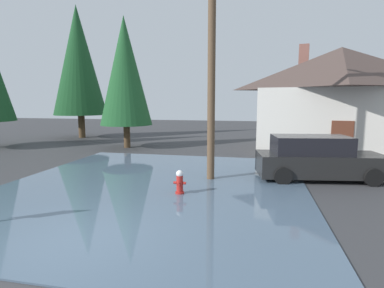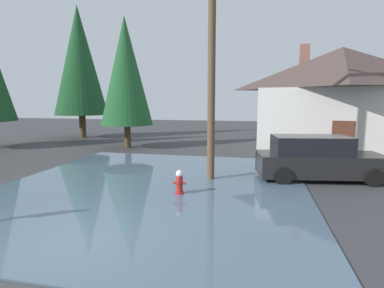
{
  "view_description": "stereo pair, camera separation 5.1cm",
  "coord_description": "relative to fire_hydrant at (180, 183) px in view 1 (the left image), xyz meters",
  "views": [
    {
      "loc": [
        3.61,
        -5.38,
        2.97
      ],
      "look_at": [
        1.31,
        5.49,
        1.38
      ],
      "focal_mm": 28.45,
      "sensor_mm": 36.0,
      "label": 1
    },
    {
      "loc": [
        3.66,
        -5.37,
        2.97
      ],
      "look_at": [
        1.31,
        5.49,
        1.38
      ],
      "focal_mm": 28.45,
      "sensor_mm": 36.0,
      "label": 2
    }
  ],
  "objects": [
    {
      "name": "pine_tree_tall_left",
      "position": [
        -5.71,
        8.86,
        4.37
      ],
      "size": [
        3.23,
        3.23,
        8.09
      ],
      "color": "#4C3823",
      "rests_on": "ground"
    },
    {
      "name": "fire_hydrant",
      "position": [
        0.0,
        0.0,
        0.0
      ],
      "size": [
        0.4,
        0.34,
        0.8
      ],
      "color": "#AD231E",
      "rests_on": "ground"
    },
    {
      "name": "parked_car",
      "position": [
        4.6,
        2.93,
        0.4
      ],
      "size": [
        4.77,
        2.46,
        1.66
      ],
      "color": "black",
      "rests_on": "ground"
    },
    {
      "name": "utility_pole",
      "position": [
        0.69,
        2.05,
        4.65
      ],
      "size": [
        1.6,
        0.28,
        9.73
      ],
      "color": "brown",
      "rests_on": "ground"
    },
    {
      "name": "flood_puddle",
      "position": [
        -1.15,
        0.72,
        -0.37
      ],
      "size": [
        10.42,
        11.75,
        0.04
      ],
      "primitive_type": "cube",
      "color": "#4C6075",
      "rests_on": "ground"
    },
    {
      "name": "house",
      "position": [
        7.01,
        10.3,
        2.73
      ],
      "size": [
        10.09,
        8.78,
        6.49
      ],
      "color": "beige",
      "rests_on": "ground"
    },
    {
      "name": "pine_tree_short_left",
      "position": [
        -11.47,
        13.05,
        5.66
      ],
      "size": [
        4.11,
        4.11,
        10.28
      ],
      "color": "#4C3823",
      "rests_on": "ground"
    },
    {
      "name": "ground_plane",
      "position": [
        -1.29,
        -3.7,
        -0.44
      ],
      "size": [
        80.0,
        80.0,
        0.1
      ],
      "primitive_type": "cube",
      "color": "#38383A"
    }
  ]
}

